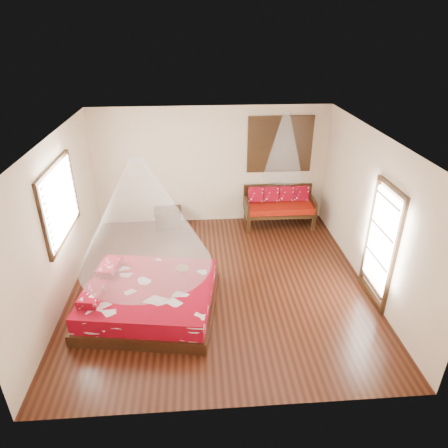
{
  "coord_description": "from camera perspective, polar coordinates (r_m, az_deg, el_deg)",
  "views": [
    {
      "loc": [
        -0.37,
        -6.24,
        4.49
      ],
      "look_at": [
        0.11,
        0.23,
        1.15
      ],
      "focal_mm": 32.0,
      "sensor_mm": 36.0,
      "label": 1
    }
  ],
  "objects": [
    {
      "name": "wine_tray",
      "position": [
        7.2,
        -6.03,
        -6.1
      ],
      "size": [
        0.23,
        0.23,
        0.19
      ],
      "rotation": [
        0.0,
        0.0,
        0.08
      ],
      "color": "brown",
      "rests_on": "bed"
    },
    {
      "name": "window_left",
      "position": [
        7.4,
        -22.36,
        2.94
      ],
      "size": [
        0.1,
        1.74,
        1.34
      ],
      "color": "black",
      "rests_on": "wall_left"
    },
    {
      "name": "bed",
      "position": [
        7.04,
        -10.64,
        -10.36
      ],
      "size": [
        2.44,
        2.27,
        0.64
      ],
      "rotation": [
        0.0,
        0.0,
        -0.15
      ],
      "color": "black",
      "rests_on": "floor"
    },
    {
      "name": "mosquito_net_daybed",
      "position": [
        9.06,
        8.63,
        10.98
      ],
      "size": [
        0.92,
        0.92,
        1.5
      ],
      "primitive_type": "cone",
      "color": "white",
      "rests_on": "ceiling"
    },
    {
      "name": "daybed",
      "position": [
        9.69,
        7.87,
        2.76
      ],
      "size": [
        1.67,
        0.74,
        0.94
      ],
      "color": "black",
      "rests_on": "floor"
    },
    {
      "name": "storage_chest",
      "position": [
        9.71,
        -7.98,
        0.88
      ],
      "size": [
        0.68,
        0.52,
        0.45
      ],
      "rotation": [
        0.0,
        0.0,
        0.08
      ],
      "color": "black",
      "rests_on": "floor"
    },
    {
      "name": "glazed_door",
      "position": [
        7.28,
        21.44,
        -2.86
      ],
      "size": [
        0.08,
        1.02,
        2.16
      ],
      "color": "black",
      "rests_on": "floor"
    },
    {
      "name": "mosquito_net_main",
      "position": [
        6.2,
        -11.71,
        1.44
      ],
      "size": [
        2.13,
        2.13,
        1.8
      ],
      "primitive_type": "cone",
      "color": "white",
      "rests_on": "ceiling"
    },
    {
      "name": "room",
      "position": [
        6.97,
        -0.78,
        0.93
      ],
      "size": [
        5.54,
        5.54,
        2.84
      ],
      "color": "black",
      "rests_on": "ground"
    },
    {
      "name": "shutter_panel",
      "position": [
        9.53,
        8.0,
        11.19
      ],
      "size": [
        1.52,
        0.06,
        1.32
      ],
      "color": "black",
      "rests_on": "wall_back"
    }
  ]
}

